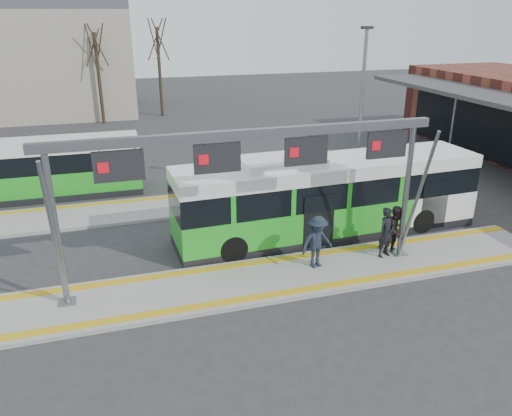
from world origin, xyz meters
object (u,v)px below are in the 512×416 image
(passenger_a, at_px, (386,232))
(passenger_b, at_px, (396,230))
(gantry, at_px, (253,162))
(hero_bus, at_px, (328,198))
(passenger_c, at_px, (317,242))

(passenger_a, relative_size, passenger_b, 1.03)
(gantry, bearing_deg, passenger_a, 0.47)
(gantry, relative_size, passenger_b, 6.94)
(gantry, bearing_deg, hero_bus, 35.41)
(passenger_c, bearing_deg, passenger_b, -7.10)
(gantry, relative_size, passenger_c, 6.64)
(hero_bus, bearing_deg, passenger_c, -122.38)
(passenger_b, relative_size, passenger_c, 0.96)
(hero_bus, relative_size, passenger_a, 6.67)
(hero_bus, relative_size, passenger_c, 6.59)
(hero_bus, height_order, passenger_c, hero_bus)
(passenger_a, distance_m, passenger_b, 0.55)
(hero_bus, distance_m, passenger_a, 3.11)
(passenger_c, bearing_deg, passenger_a, -10.08)
(passenger_a, bearing_deg, hero_bus, 96.07)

